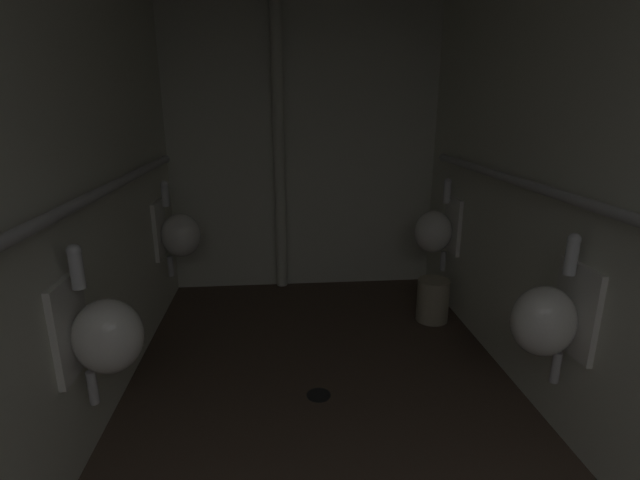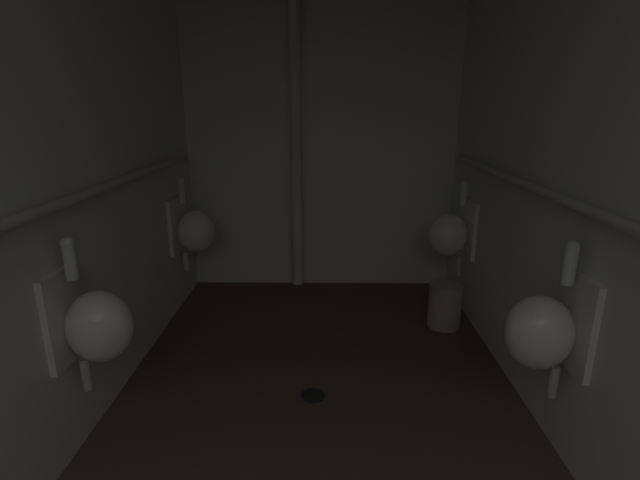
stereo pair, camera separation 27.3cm
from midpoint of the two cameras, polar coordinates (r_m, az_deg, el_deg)
The scene contains 13 objects.
floor at distance 2.50m, azimuth 3.06°, elevation -25.20°, with size 2.43×4.53×0.08m, color #47382D.
wall_left at distance 2.19m, azimuth -29.18°, elevation 4.35°, with size 0.06×4.53×2.47m, color silver.
wall_right at distance 2.30m, azimuth 34.80°, elevation 3.94°, with size 0.06×4.53×2.47m, color silver.
wall_back at distance 4.12m, azimuth 2.10°, elevation 11.12°, with size 2.43×0.06×2.47m, color silver.
urinal_left_mid at distance 2.33m, azimuth -22.72°, elevation -9.47°, with size 0.32×0.30×0.76m.
urinal_left_far at distance 3.79m, azimuth -13.24°, elevation 1.20°, with size 0.32×0.30×0.76m.
urinal_right_mid at distance 2.39m, azimuth 28.69°, elevation -9.63°, with size 0.32×0.30×0.76m.
urinal_right_far at distance 3.77m, azimuth 17.75°, elevation 0.77°, with size 0.32×0.30×0.76m.
supply_pipe_left at distance 2.16m, azimuth -26.88°, elevation 3.49°, with size 0.06×3.82×0.06m.
supply_pipe_right at distance 2.25m, azimuth 32.87°, elevation 3.05°, with size 0.06×3.70×0.06m.
standpipe_back_wall at distance 4.01m, azimuth -0.97°, elevation 10.98°, with size 0.10×0.10×2.42m, color silver.
floor_drain at distance 2.82m, azimuth 2.08°, elevation -18.41°, with size 0.14×0.14×0.01m, color black.
waste_bin at distance 3.67m, azimuth 17.07°, elevation -7.63°, with size 0.24×0.24×0.33m, color #9E937A.
Camera 2 is at (0.04, 0.34, 1.62)m, focal length 26.21 mm.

